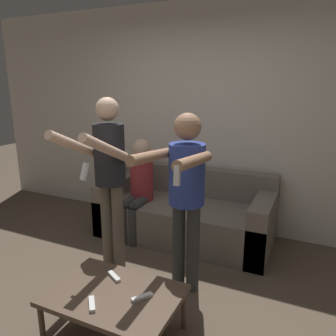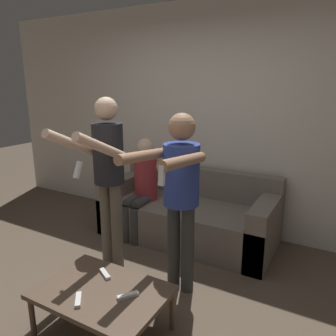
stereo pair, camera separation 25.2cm
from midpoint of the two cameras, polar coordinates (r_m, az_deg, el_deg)
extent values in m
plane|color=brown|center=(2.86, -12.59, -24.18)|extent=(14.00, 14.00, 0.00)
cube|color=silver|center=(4.03, 4.00, 8.54)|extent=(6.40, 0.06, 2.70)
cube|color=slate|center=(3.87, 0.93, -9.13)|extent=(1.98, 0.87, 0.43)
cube|color=slate|center=(4.04, 2.99, -2.23)|extent=(1.98, 0.16, 0.35)
cube|color=slate|center=(4.25, -10.17, -5.78)|extent=(0.20, 0.87, 0.62)
cube|color=slate|center=(3.60, 14.22, -9.86)|extent=(0.20, 0.87, 0.62)
cylinder|color=#6B6051|center=(3.29, -12.74, -9.84)|extent=(0.11, 0.11, 0.87)
cylinder|color=#6B6051|center=(3.22, -10.91, -10.30)|extent=(0.11, 0.11, 0.87)
cylinder|color=#232328|center=(3.03, -12.53, 2.28)|extent=(0.28, 0.28, 0.56)
sphere|color=beige|center=(2.97, -12.97, 9.98)|extent=(0.21, 0.21, 0.21)
cylinder|color=beige|center=(2.90, -18.49, 3.79)|extent=(0.08, 0.59, 0.33)
cylinder|color=beige|center=(2.69, -13.47, 3.36)|extent=(0.08, 0.59, 0.33)
cube|color=white|center=(2.52, -17.15, -0.64)|extent=(0.04, 0.08, 0.13)
cylinder|color=#383838|center=(2.94, -0.65, -13.30)|extent=(0.11, 0.11, 0.80)
cylinder|color=#383838|center=(2.89, 1.83, -13.82)|extent=(0.11, 0.11, 0.80)
cylinder|color=#2D429E|center=(2.67, 0.61, -1.14)|extent=(0.30, 0.30, 0.51)
sphere|color=#A87A5B|center=(2.59, 0.64, 7.21)|extent=(0.22, 0.22, 0.22)
cylinder|color=#A87A5B|center=(2.44, -5.92, 2.01)|extent=(0.08, 0.61, 0.14)
cylinder|color=#A87A5B|center=(2.29, 1.41, 1.24)|extent=(0.08, 0.61, 0.14)
cube|color=white|center=(2.03, -1.97, -1.33)|extent=(0.04, 0.04, 0.13)
cylinder|color=#383838|center=(3.80, -9.57, -9.86)|extent=(0.11, 0.11, 0.43)
cylinder|color=#383838|center=(3.73, -8.02, -10.22)|extent=(0.11, 0.11, 0.43)
cylinder|color=#383838|center=(3.83, -8.38, -5.67)|extent=(0.11, 0.32, 0.11)
cylinder|color=#383838|center=(3.76, -6.83, -5.96)|extent=(0.11, 0.32, 0.11)
cylinder|color=#9E2D33|center=(3.85, -6.45, -1.97)|extent=(0.27, 0.27, 0.50)
sphere|color=beige|center=(3.76, -6.62, 3.49)|extent=(0.21, 0.21, 0.21)
cube|color=brown|center=(2.50, -12.45, -20.88)|extent=(0.91, 0.63, 0.04)
cylinder|color=brown|center=(2.69, -23.89, -23.71)|extent=(0.04, 0.04, 0.32)
cylinder|color=brown|center=(3.00, -15.62, -18.57)|extent=(0.04, 0.04, 0.32)
cylinder|color=brown|center=(2.62, -0.24, -23.49)|extent=(0.04, 0.04, 0.32)
cube|color=white|center=(2.41, -16.28, -21.87)|extent=(0.12, 0.14, 0.02)
cube|color=white|center=(2.40, -7.79, -21.49)|extent=(0.12, 0.14, 0.02)
cube|color=white|center=(2.64, -12.21, -18.04)|extent=(0.15, 0.11, 0.02)
camera|label=1|loc=(0.13, -92.22, -0.58)|focal=35.00mm
camera|label=2|loc=(0.13, 87.78, 0.58)|focal=35.00mm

